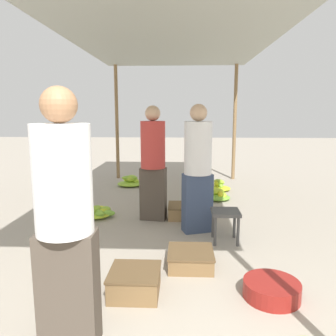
# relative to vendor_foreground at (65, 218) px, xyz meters

# --- Properties ---
(canopy_post_back_left) EXTENTS (0.08, 0.08, 2.67)m
(canopy_post_back_left) POSITION_rel_vendor_foreground_xyz_m (-0.80, 5.78, 0.43)
(canopy_post_back_left) COLOR olive
(canopy_post_back_left) RESTS_ON ground
(canopy_post_back_right) EXTENTS (0.08, 0.08, 2.67)m
(canopy_post_back_right) POSITION_rel_vendor_foreground_xyz_m (1.98, 5.78, 0.43)
(canopy_post_back_right) COLOR olive
(canopy_post_back_right) RESTS_ON ground
(canopy_tarp) EXTENTS (3.18, 6.84, 0.04)m
(canopy_tarp) POSITION_rel_vendor_foreground_xyz_m (0.59, 2.57, 1.79)
(canopy_tarp) COLOR #9EA399
(canopy_tarp) RESTS_ON canopy_post_front_left
(vendor_foreground) EXTENTS (0.39, 0.38, 1.74)m
(vendor_foreground) POSITION_rel_vendor_foreground_xyz_m (0.00, 0.00, 0.00)
(vendor_foreground) COLOR #4C4238
(vendor_foreground) RESTS_ON ground
(stool) EXTENTS (0.34, 0.34, 0.40)m
(stool) POSITION_rel_vendor_foreground_xyz_m (1.29, 1.87, -0.58)
(stool) COLOR #4C4C4C
(stool) RESTS_ON ground
(basin_black) EXTENTS (0.48, 0.48, 0.15)m
(basin_black) POSITION_rel_vendor_foreground_xyz_m (1.53, 0.63, -0.83)
(basin_black) COLOR maroon
(basin_black) RESTS_ON ground
(banana_pile_left_0) EXTENTS (0.55, 0.51, 0.21)m
(banana_pile_left_0) POSITION_rel_vendor_foreground_xyz_m (-0.52, 2.74, -0.83)
(banana_pile_left_0) COLOR #92BF32
(banana_pile_left_0) RESTS_ON ground
(banana_pile_left_1) EXTENTS (0.58, 0.50, 0.24)m
(banana_pile_left_1) POSITION_rel_vendor_foreground_xyz_m (-0.36, 4.93, -0.81)
(banana_pile_left_1) COLOR #95C031
(banana_pile_left_1) RESTS_ON ground
(banana_pile_right_1) EXTENTS (0.44, 0.55, 0.21)m
(banana_pile_right_1) POSITION_rel_vendor_foreground_xyz_m (1.43, 3.89, -0.83)
(banana_pile_right_1) COLOR #AECA2D
(banana_pile_right_1) RESTS_ON ground
(banana_pile_right_2) EXTENTS (0.48, 0.54, 0.24)m
(banana_pile_right_2) POSITION_rel_vendor_foreground_xyz_m (1.51, 4.59, -0.82)
(banana_pile_right_2) COLOR yellow
(banana_pile_right_2) RESTS_ON ground
(crate_near) EXTENTS (0.47, 0.47, 0.17)m
(crate_near) POSITION_rel_vendor_foreground_xyz_m (0.85, 1.19, -0.81)
(crate_near) COLOR brown
(crate_near) RESTS_ON ground
(crate_mid) EXTENTS (0.44, 0.44, 0.22)m
(crate_mid) POSITION_rel_vendor_foreground_xyz_m (0.35, 0.65, -0.79)
(crate_mid) COLOR brown
(crate_mid) RESTS_ON ground
(crate_far) EXTENTS (0.48, 0.48, 0.19)m
(crate_far) POSITION_rel_vendor_foreground_xyz_m (0.79, 2.81, -0.80)
(crate_far) COLOR #9E7A4C
(crate_far) RESTS_ON ground
(shopper_walking_mid) EXTENTS (0.45, 0.45, 1.69)m
(shopper_walking_mid) POSITION_rel_vendor_foreground_xyz_m (0.96, 2.22, -0.03)
(shopper_walking_mid) COLOR #384766
(shopper_walking_mid) RESTS_ON ground
(shopper_walking_far) EXTENTS (0.40, 0.40, 1.68)m
(shopper_walking_far) POSITION_rel_vendor_foreground_xyz_m (0.33, 2.70, -0.03)
(shopper_walking_far) COLOR #4C4238
(shopper_walking_far) RESTS_ON ground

